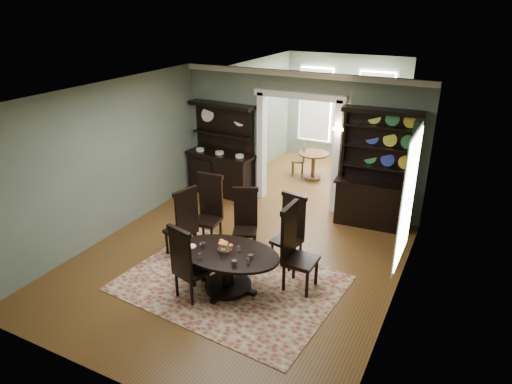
{
  "coord_description": "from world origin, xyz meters",
  "views": [
    {
      "loc": [
        3.52,
        -6.04,
        4.39
      ],
      "look_at": [
        0.16,
        0.6,
        1.22
      ],
      "focal_mm": 32.0,
      "sensor_mm": 36.0,
      "label": 1
    }
  ],
  "objects_px": {
    "welsh_dresser": "(375,185)",
    "parlor_table": "(313,162)",
    "sideboard": "(222,163)",
    "dining_table": "(228,263)"
  },
  "relations": [
    {
      "from": "welsh_dresser",
      "to": "parlor_table",
      "type": "height_order",
      "value": "welsh_dresser"
    },
    {
      "from": "parlor_table",
      "to": "sideboard",
      "type": "bearing_deg",
      "value": -131.37
    },
    {
      "from": "parlor_table",
      "to": "dining_table",
      "type": "bearing_deg",
      "value": -84.77
    },
    {
      "from": "sideboard",
      "to": "parlor_table",
      "type": "relative_size",
      "value": 2.83
    },
    {
      "from": "welsh_dresser",
      "to": "parlor_table",
      "type": "xyz_separation_m",
      "value": [
        -1.99,
        1.87,
        -0.42
      ]
    },
    {
      "from": "welsh_dresser",
      "to": "parlor_table",
      "type": "distance_m",
      "value": 2.77
    },
    {
      "from": "dining_table",
      "to": "parlor_table",
      "type": "relative_size",
      "value": 2.34
    },
    {
      "from": "welsh_dresser",
      "to": "sideboard",
      "type": "bearing_deg",
      "value": 175.42
    },
    {
      "from": "sideboard",
      "to": "welsh_dresser",
      "type": "bearing_deg",
      "value": 3.2
    },
    {
      "from": "sideboard",
      "to": "parlor_table",
      "type": "height_order",
      "value": "sideboard"
    }
  ]
}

